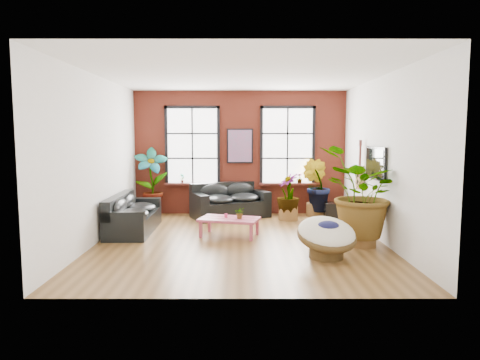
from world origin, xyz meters
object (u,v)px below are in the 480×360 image
(sofa_back, at_px, (229,202))
(coffee_table, at_px, (229,220))
(sofa_left, at_px, (131,215))
(papasan_chair, at_px, (327,235))

(sofa_back, distance_m, coffee_table, 2.28)
(sofa_left, xyz_separation_m, coffee_table, (2.31, -0.49, -0.02))
(sofa_back, bearing_deg, coffee_table, -112.71)
(coffee_table, bearing_deg, sofa_left, -176.64)
(sofa_left, relative_size, papasan_chair, 1.70)
(sofa_back, bearing_deg, sofa_left, -165.54)
(sofa_left, height_order, coffee_table, sofa_left)
(papasan_chair, bearing_deg, coffee_table, 125.96)
(coffee_table, bearing_deg, sofa_back, 106.58)
(sofa_back, distance_m, papasan_chair, 4.39)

